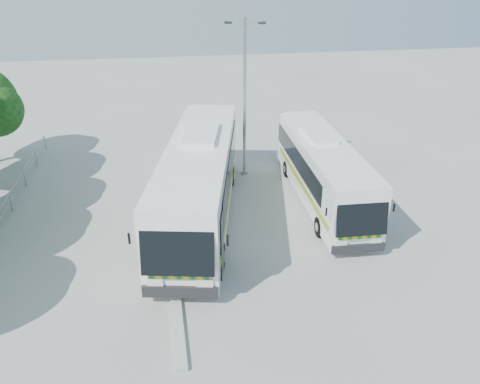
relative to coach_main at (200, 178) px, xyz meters
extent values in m
plane|color=#A8A8A3|center=(0.69, -3.72, -2.08)|extent=(100.00, 100.00, 0.00)
cube|color=#B2B2AD|center=(-1.61, -1.72, -2.01)|extent=(0.40, 16.00, 0.15)
cylinder|color=gray|center=(-9.31, 10.28, -1.58)|extent=(0.06, 0.06, 1.00)
cube|color=white|center=(0.01, 0.03, 0.01)|extent=(5.58, 13.69, 3.41)
cube|color=black|center=(-1.42, -6.55, 0.43)|extent=(2.62, 1.04, 2.17)
cube|color=black|center=(-1.24, 0.99, 0.43)|extent=(2.33, 10.49, 1.23)
cube|color=black|center=(1.54, 0.39, 0.43)|extent=(2.33, 10.49, 1.23)
cube|color=#0D5C26|center=(-1.45, 0.01, -0.63)|extent=(2.50, 11.36, 0.31)
cylinder|color=black|center=(-2.15, -3.96, -1.52)|extent=(0.56, 1.16, 1.12)
cylinder|color=black|center=(0.32, -4.49, -1.52)|extent=(0.56, 1.16, 1.12)
cylinder|color=black|center=(-0.42, 4.01, -1.52)|extent=(0.56, 1.16, 1.12)
cylinder|color=black|center=(2.05, 3.48, -1.52)|extent=(0.56, 1.16, 1.12)
cube|color=white|center=(6.38, 0.82, -0.32)|extent=(2.91, 11.36, 2.86)
cube|color=black|center=(6.10, -4.83, 0.03)|extent=(2.18, 0.54, 1.82)
cube|color=black|center=(5.22, 1.44, 0.03)|extent=(0.50, 9.00, 1.03)
cube|color=black|center=(7.60, 1.32, 0.03)|extent=(0.50, 9.00, 1.03)
cube|color=#12650E|center=(5.17, 0.60, -0.86)|extent=(0.52, 9.75, 0.26)
cylinder|color=black|center=(5.14, -2.78, -1.61)|extent=(0.33, 0.95, 0.94)
cylinder|color=black|center=(7.25, -2.89, -1.61)|extent=(0.33, 0.95, 0.94)
cylinder|color=black|center=(5.48, 4.06, -1.61)|extent=(0.33, 0.95, 0.94)
cylinder|color=black|center=(7.60, 3.95, -1.61)|extent=(0.33, 0.95, 0.94)
cylinder|color=#9A9CA2|center=(3.09, 4.81, 2.32)|extent=(0.22, 0.22, 8.80)
cylinder|color=#9A9CA2|center=(3.09, 4.81, 6.50)|extent=(1.72, 0.56, 0.09)
cube|color=black|center=(2.24, 5.05, 6.44)|extent=(0.42, 0.29, 0.13)
cube|color=black|center=(3.94, 4.58, 6.44)|extent=(0.42, 0.29, 0.13)
camera|label=1|loc=(-1.73, -20.27, 9.03)|focal=35.00mm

